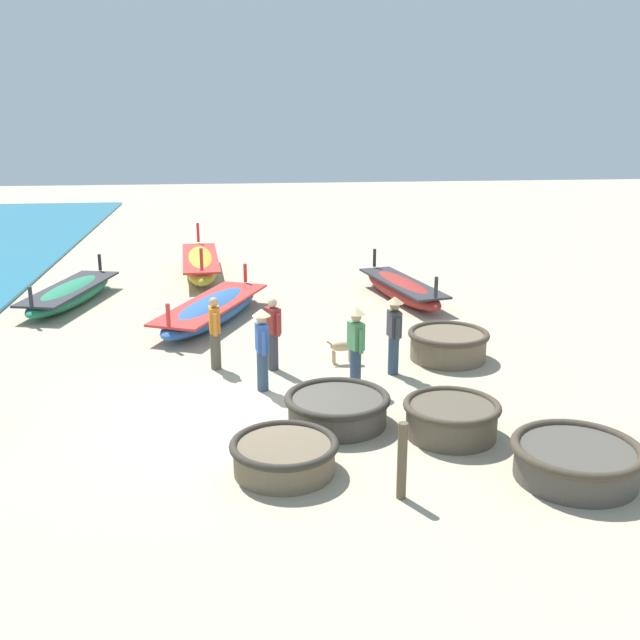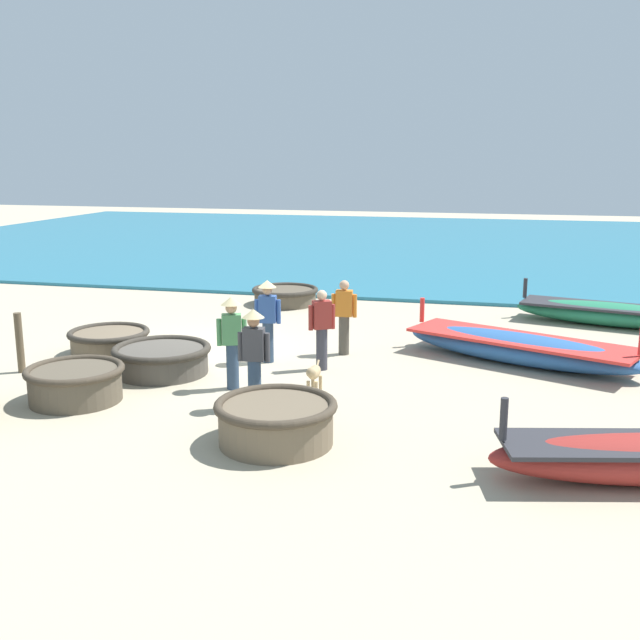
{
  "view_description": "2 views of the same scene",
  "coord_description": "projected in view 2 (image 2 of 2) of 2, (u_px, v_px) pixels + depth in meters",
  "views": [
    {
      "loc": [
        0.07,
        -12.42,
        5.49
      ],
      "look_at": [
        1.69,
        2.76,
        1.0
      ],
      "focal_mm": 42.0,
      "sensor_mm": 36.0,
      "label": 1
    },
    {
      "loc": [
        14.28,
        5.9,
        4.1
      ],
      "look_at": [
        0.72,
        2.54,
        1.0
      ],
      "focal_mm": 42.0,
      "sensor_mm": 36.0,
      "label": 2
    }
  ],
  "objects": [
    {
      "name": "ground_plane",
      "position": [
        212.0,
        352.0,
        15.81
      ],
      "size": [
        80.0,
        80.0,
        0.0
      ],
      "primitive_type": "plane",
      "color": "tan"
    },
    {
      "name": "sea",
      "position": [
        462.0,
        245.0,
        34.22
      ],
      "size": [
        28.0,
        52.0,
        0.1
      ],
      "primitive_type": "cube",
      "color": "teal",
      "rests_on": "ground"
    },
    {
      "name": "coracle_far_left",
      "position": [
        276.0,
        420.0,
        10.77
      ],
      "size": [
        1.78,
        1.78,
        0.64
      ],
      "color": "brown",
      "rests_on": "ground"
    },
    {
      "name": "coracle_center",
      "position": [
        75.0,
        382.0,
        12.64
      ],
      "size": [
        1.66,
        1.66,
        0.61
      ],
      "color": "brown",
      "rests_on": "ground"
    },
    {
      "name": "coracle_nearest",
      "position": [
        109.0,
        341.0,
        15.63
      ],
      "size": [
        1.68,
        1.68,
        0.52
      ],
      "color": "brown",
      "rests_on": "ground"
    },
    {
      "name": "coracle_front_left",
      "position": [
        162.0,
        358.0,
        14.24
      ],
      "size": [
        1.87,
        1.87,
        0.55
      ],
      "color": "#4C473F",
      "rests_on": "ground"
    },
    {
      "name": "coracle_tilted",
      "position": [
        285.0,
        295.0,
        20.82
      ],
      "size": [
        1.84,
        1.84,
        0.48
      ],
      "color": "brown",
      "rests_on": "ground"
    },
    {
      "name": "long_boat_green_hull",
      "position": [
        521.0,
        348.0,
        14.96
      ],
      "size": [
        3.1,
        5.02,
        1.06
      ],
      "color": "#285693",
      "rests_on": "ground"
    },
    {
      "name": "long_boat_white_hull",
      "position": [
        610.0,
        314.0,
        18.24
      ],
      "size": [
        2.2,
        4.69,
        1.01
      ],
      "color": "#237551",
      "rests_on": "ground"
    },
    {
      "name": "fisherman_standing_right",
      "position": [
        232.0,
        337.0,
        13.17
      ],
      "size": [
        0.36,
        0.5,
        1.67
      ],
      "color": "#2D425B",
      "rests_on": "ground"
    },
    {
      "name": "fisherman_crouching",
      "position": [
        344.0,
        315.0,
        15.49
      ],
      "size": [
        0.25,
        0.53,
        1.57
      ],
      "color": "#4C473D",
      "rests_on": "ground"
    },
    {
      "name": "fisherman_with_hat",
      "position": [
        268.0,
        316.0,
        14.88
      ],
      "size": [
        0.36,
        0.53,
        1.67
      ],
      "color": "#2D425B",
      "rests_on": "ground"
    },
    {
      "name": "fisherman_by_coracle",
      "position": [
        322.0,
        328.0,
        14.39
      ],
      "size": [
        0.36,
        0.47,
        1.57
      ],
      "color": "#383842",
      "rests_on": "ground"
    },
    {
      "name": "fisherman_standing_left",
      "position": [
        254.0,
        352.0,
        12.14
      ],
      "size": [
        0.36,
        0.53,
        1.67
      ],
      "color": "#2D425B",
      "rests_on": "ground"
    },
    {
      "name": "dog",
      "position": [
        314.0,
        374.0,
        12.97
      ],
      "size": [
        0.69,
        0.22,
        0.55
      ],
      "color": "tan",
      "rests_on": "ground"
    },
    {
      "name": "mooring_post_mid_beach",
      "position": [
        20.0,
        343.0,
        14.25
      ],
      "size": [
        0.14,
        0.14,
        1.17
      ],
      "primitive_type": "cylinder",
      "color": "brown",
      "rests_on": "ground"
    }
  ]
}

